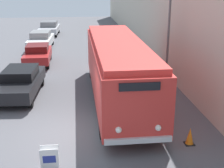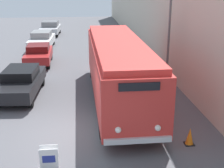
{
  "view_description": "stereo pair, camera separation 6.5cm",
  "coord_description": "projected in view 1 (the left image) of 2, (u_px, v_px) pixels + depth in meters",
  "views": [
    {
      "loc": [
        0.18,
        -11.44,
        5.95
      ],
      "look_at": [
        1.58,
        0.69,
        1.79
      ],
      "focal_mm": 50.0,
      "sensor_mm": 36.0,
      "label": 1
    },
    {
      "loc": [
        0.24,
        -11.44,
        5.95
      ],
      "look_at": [
        1.58,
        0.69,
        1.79
      ],
      "focal_mm": 50.0,
      "sensor_mm": 36.0,
      "label": 2
    }
  ],
  "objects": [
    {
      "name": "parked_car_mid",
      "position": [
        38.0,
        54.0,
        22.49
      ],
      "size": [
        1.82,
        4.03,
        1.42
      ],
      "rotation": [
        0.0,
        0.0,
        0.01
      ],
      "color": "black",
      "rests_on": "ground_plane"
    },
    {
      "name": "parked_car_near",
      "position": [
        21.0,
        82.0,
        16.43
      ],
      "size": [
        2.17,
        4.8,
        1.48
      ],
      "rotation": [
        0.0,
        0.0,
        -0.07
      ],
      "color": "black",
      "rests_on": "ground_plane"
    },
    {
      "name": "parked_car_distant",
      "position": [
        49.0,
        28.0,
        34.07
      ],
      "size": [
        2.15,
        4.29,
        1.49
      ],
      "rotation": [
        0.0,
        0.0,
        -0.05
      ],
      "color": "black",
      "rests_on": "ground_plane"
    },
    {
      "name": "streetlamp",
      "position": [
        170.0,
        7.0,
        16.28
      ],
      "size": [
        0.36,
        0.36,
        7.06
      ],
      "color": "#595E60",
      "rests_on": "ground_plane"
    },
    {
      "name": "parked_car_far",
      "position": [
        41.0,
        40.0,
        27.69
      ],
      "size": [
        2.1,
        4.67,
        1.48
      ],
      "rotation": [
        0.0,
        0.0,
        -0.05
      ],
      "color": "black",
      "rests_on": "ground_plane"
    },
    {
      "name": "building_wall_right",
      "position": [
        160.0,
        9.0,
        21.43
      ],
      "size": [
        0.3,
        60.0,
        7.92
      ],
      "color": "beige",
      "rests_on": "ground_plane"
    },
    {
      "name": "traffic_cone",
      "position": [
        190.0,
        136.0,
        11.68
      ],
      "size": [
        0.36,
        0.36,
        0.66
      ],
      "color": "black",
      "rests_on": "ground_plane"
    },
    {
      "name": "sign_board",
      "position": [
        50.0,
        159.0,
        10.09
      ],
      "size": [
        0.6,
        0.31,
        0.83
      ],
      "color": "gray",
      "rests_on": "ground_plane"
    },
    {
      "name": "ground_plane",
      "position": [
        75.0,
        133.0,
        12.65
      ],
      "size": [
        80.0,
        80.0,
        0.0
      ],
      "primitive_type": "plane",
      "color": "#56565B"
    },
    {
      "name": "vintage_bus",
      "position": [
        118.0,
        67.0,
        15.48
      ],
      "size": [
        2.51,
        10.85,
        3.08
      ],
      "color": "black",
      "rests_on": "ground_plane"
    }
  ]
}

